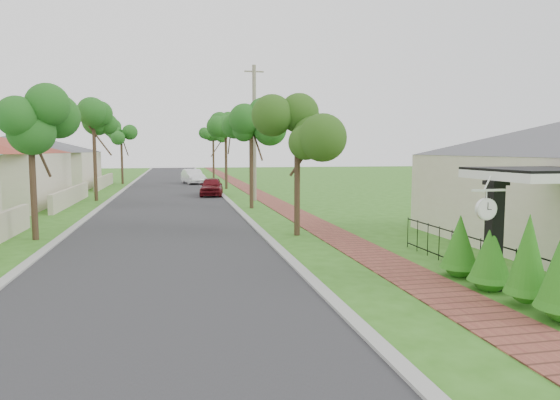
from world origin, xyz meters
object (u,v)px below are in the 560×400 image
object	(u,v)px
utility_pole	(254,133)
station_clock	(486,208)
parked_car_red	(212,187)
parked_car_white	(193,177)
porch_post	(493,241)
near_tree	(297,131)

from	to	relation	value
utility_pole	station_clock	size ratio (longest dim) A/B	10.53
parked_car_red	station_clock	bearing A→B (deg)	-73.71
station_clock	utility_pole	bearing A→B (deg)	94.68
parked_car_white	utility_pole	world-z (taller)	utility_pole
parked_car_white	utility_pole	bearing A→B (deg)	-89.87
parked_car_red	utility_pole	size ratio (longest dim) A/B	0.45
porch_post	station_clock	bearing A→B (deg)	-141.16
parked_car_red	parked_car_white	xyz separation A→B (m)	(-0.87, 12.65, 0.05)
near_tree	station_clock	size ratio (longest dim) A/B	6.16
parked_car_red	station_clock	distance (m)	25.68
parked_car_red	near_tree	world-z (taller)	near_tree
parked_car_red	porch_post	bearing A→B (deg)	-72.45
near_tree	utility_pole	bearing A→B (deg)	88.14
porch_post	parked_car_white	world-z (taller)	porch_post
near_tree	parked_car_white	bearing A→B (deg)	95.56
parked_car_red	near_tree	size ratio (longest dim) A/B	0.76
utility_pole	parked_car_red	bearing A→B (deg)	121.97
near_tree	utility_pole	size ratio (longest dim) A/B	0.59
utility_pole	station_clock	bearing A→B (deg)	-85.32
parked_car_white	porch_post	bearing A→B (deg)	-92.74
porch_post	parked_car_red	xyz separation A→B (m)	(-4.68, 24.90, -0.48)
porch_post	utility_pole	world-z (taller)	utility_pole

